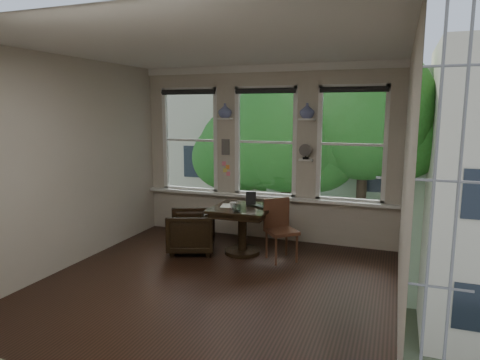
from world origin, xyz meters
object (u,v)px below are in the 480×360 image
at_px(armchair_left, 191,231).
at_px(table, 242,230).
at_px(mug, 233,205).
at_px(laptop, 258,207).
at_px(side_chair_right, 282,231).

bearing_deg(armchair_left, table, 83.80).
relative_size(table, mug, 8.92).
bearing_deg(laptop, side_chair_right, 11.35).
distance_m(side_chair_right, mug, 0.85).
bearing_deg(mug, side_chair_right, 0.68).
bearing_deg(mug, table, 41.67).
bearing_deg(laptop, armchair_left, -132.89).
relative_size(table, armchair_left, 1.23).
xyz_separation_m(side_chair_right, laptop, (-0.43, 0.17, 0.30)).
bearing_deg(armchair_left, mug, 77.59).
xyz_separation_m(table, laptop, (0.23, 0.07, 0.39)).
bearing_deg(side_chair_right, mug, 139.84).
xyz_separation_m(armchair_left, side_chair_right, (1.46, 0.11, 0.13)).
height_order(table, laptop, laptop).
distance_m(armchair_left, mug, 0.83).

